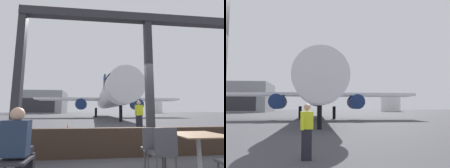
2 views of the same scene
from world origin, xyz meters
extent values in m
plane|color=#424247|center=(0.00, 40.00, 0.00)|extent=(220.00, 220.00, 0.00)
cube|color=#38281E|center=(0.00, 0.00, 0.37)|extent=(7.24, 0.24, 0.74)
cube|color=#2D2D33|center=(0.00, 0.00, 3.92)|extent=(7.24, 0.24, 0.24)
cube|color=#2D2D33|center=(-3.52, 0.00, 1.90)|extent=(0.20, 0.20, 3.80)
cube|color=#2D2D33|center=(0.00, 0.00, 1.90)|extent=(0.20, 0.20, 3.80)
cube|color=#8C6B4C|center=(0.40, -1.49, 0.74)|extent=(0.92, 0.92, 0.02)
cylinder|color=#9EA0A5|center=(0.40, -1.49, 0.36)|extent=(0.08, 0.08, 0.73)
cube|color=#4C4C51|center=(-0.41, -1.31, 0.45)|extent=(0.40, 0.40, 0.04)
cube|color=#4C4C51|center=(-0.46, -1.48, 0.67)|extent=(0.39, 0.16, 0.40)
cylinder|color=#4C4C51|center=(-0.51, -1.09, 0.23)|extent=(0.03, 0.03, 0.45)
cylinder|color=#4C4C51|center=(-0.19, -1.20, 0.23)|extent=(0.03, 0.03, 0.45)
cylinder|color=#4C4C51|center=(-0.62, -1.41, 0.23)|extent=(0.03, 0.03, 0.45)
cylinder|color=#4C4C51|center=(-0.30, -1.52, 0.23)|extent=(0.03, 0.03, 0.45)
cube|color=#4C4C51|center=(-0.41, -1.67, 0.47)|extent=(0.40, 0.40, 0.04)
cube|color=#4C4C51|center=(-0.39, -1.85, 0.70)|extent=(0.40, 0.08, 0.42)
cylinder|color=#4C4C51|center=(-0.59, -1.52, 0.24)|extent=(0.03, 0.03, 0.47)
cylinder|color=#4C4C51|center=(-0.26, -1.49, 0.24)|extent=(0.03, 0.03, 0.47)
cube|color=#2D2D33|center=(-2.78, -1.67, 0.42)|extent=(0.48, 0.48, 0.04)
cube|color=black|center=(-2.75, -1.56, 0.52)|extent=(0.32, 0.40, 0.12)
cube|color=black|center=(-2.71, -1.38, 0.23)|extent=(0.28, 0.12, 0.46)
cube|color=#23334C|center=(-2.78, -1.67, 0.76)|extent=(0.40, 0.22, 0.55)
sphere|color=tan|center=(-2.78, -1.67, 1.13)|extent=(0.22, 0.22, 0.22)
cylinder|color=silver|center=(1.51, 27.62, 3.65)|extent=(3.78, 28.81, 3.78)
cone|color=silver|center=(1.51, 11.92, 3.65)|extent=(3.59, 2.60, 3.59)
cylinder|color=black|center=(1.51, 13.82, 3.80)|extent=(3.85, 0.90, 3.85)
cube|color=silver|center=(-5.58, 28.17, 3.35)|extent=(12.30, 4.20, 0.36)
cube|color=silver|center=(8.61, 28.17, 3.35)|extent=(12.30, 4.20, 0.36)
cylinder|color=navy|center=(-3.58, 26.77, 2.35)|extent=(1.90, 3.20, 1.90)
cylinder|color=navy|center=(6.60, 26.77, 2.35)|extent=(1.90, 3.20, 1.90)
cube|color=navy|center=(1.51, 40.52, 7.94)|extent=(0.36, 4.40, 5.20)
cylinder|color=black|center=(1.51, 14.12, 0.88)|extent=(0.36, 0.36, 1.76)
cylinder|color=black|center=(-0.89, 29.17, 0.88)|extent=(0.44, 0.44, 1.76)
cylinder|color=black|center=(3.91, 29.17, 0.88)|extent=(0.44, 0.44, 1.76)
cube|color=black|center=(0.92, 4.50, 0.47)|extent=(0.32, 0.20, 0.95)
cube|color=yellow|center=(0.92, 4.50, 1.23)|extent=(0.40, 0.22, 0.55)
sphere|color=tan|center=(0.92, 4.50, 1.63)|extent=(0.22, 0.22, 0.22)
cylinder|color=yellow|center=(0.79, 4.30, 1.20)|extent=(0.09, 0.09, 0.52)
cylinder|color=yellow|center=(1.04, 4.71, 1.20)|extent=(0.09, 0.09, 0.52)
cone|color=orange|center=(-2.54, 2.39, 0.34)|extent=(0.32, 0.32, 0.69)
cube|color=black|center=(-2.54, 2.39, 0.01)|extent=(0.36, 0.36, 0.03)
cube|color=gray|center=(-23.88, 78.02, 4.96)|extent=(18.86, 16.56, 9.92)
cube|color=#2D2D33|center=(-23.88, 69.69, 3.47)|extent=(13.20, 0.10, 5.95)
cylinder|color=white|center=(30.40, 81.20, 3.17)|extent=(7.43, 7.43, 6.34)
camera|label=1|loc=(-1.59, -4.63, 1.18)|focal=27.46mm
camera|label=2|loc=(1.16, -2.66, 1.64)|focal=35.67mm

